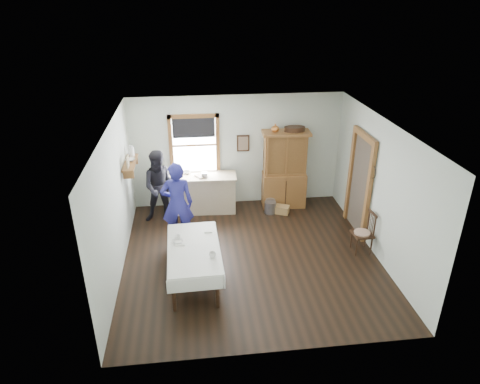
{
  "coord_description": "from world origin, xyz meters",
  "views": [
    {
      "loc": [
        -1.07,
        -7.1,
        4.84
      ],
      "look_at": [
        -0.18,
        0.3,
        1.31
      ],
      "focal_mm": 32.0,
      "sensor_mm": 36.0,
      "label": 1
    }
  ],
  "objects_px": {
    "spindle_chair": "(363,232)",
    "wicker_basket": "(282,210)",
    "figure_dark": "(161,189)",
    "woman_blue": "(177,207)",
    "china_hutch": "(285,170)",
    "pail": "(270,207)",
    "dining_table": "(195,264)",
    "work_counter": "(203,193)"
  },
  "relations": [
    {
      "from": "spindle_chair",
      "to": "wicker_basket",
      "type": "distance_m",
      "value": 2.22
    },
    {
      "from": "figure_dark",
      "to": "woman_blue",
      "type": "bearing_deg",
      "value": -71.7
    },
    {
      "from": "china_hutch",
      "to": "woman_blue",
      "type": "distance_m",
      "value": 2.91
    },
    {
      "from": "pail",
      "to": "woman_blue",
      "type": "distance_m",
      "value": 2.49
    },
    {
      "from": "figure_dark",
      "to": "dining_table",
      "type": "bearing_deg",
      "value": -76.47
    },
    {
      "from": "woman_blue",
      "to": "figure_dark",
      "type": "distance_m",
      "value": 1.09
    },
    {
      "from": "pail",
      "to": "wicker_basket",
      "type": "distance_m",
      "value": 0.29
    },
    {
      "from": "pail",
      "to": "figure_dark",
      "type": "bearing_deg",
      "value": -179.23
    },
    {
      "from": "wicker_basket",
      "to": "figure_dark",
      "type": "bearing_deg",
      "value": 179.5
    },
    {
      "from": "dining_table",
      "to": "wicker_basket",
      "type": "relative_size",
      "value": 5.54
    },
    {
      "from": "spindle_chair",
      "to": "pail",
      "type": "xyz_separation_m",
      "value": [
        -1.53,
        1.86,
        -0.3
      ]
    },
    {
      "from": "pail",
      "to": "wicker_basket",
      "type": "height_order",
      "value": "pail"
    },
    {
      "from": "china_hutch",
      "to": "dining_table",
      "type": "xyz_separation_m",
      "value": [
        -2.24,
        -2.8,
        -0.59
      ]
    },
    {
      "from": "work_counter",
      "to": "figure_dark",
      "type": "height_order",
      "value": "figure_dark"
    },
    {
      "from": "china_hutch",
      "to": "figure_dark",
      "type": "relative_size",
      "value": 1.21
    },
    {
      "from": "dining_table",
      "to": "woman_blue",
      "type": "relative_size",
      "value": 1.08
    },
    {
      "from": "china_hutch",
      "to": "spindle_chair",
      "type": "bearing_deg",
      "value": -60.16
    },
    {
      "from": "work_counter",
      "to": "spindle_chair",
      "type": "xyz_separation_m",
      "value": [
        3.11,
        -2.18,
        -0.01
      ]
    },
    {
      "from": "pail",
      "to": "figure_dark",
      "type": "distance_m",
      "value": 2.6
    },
    {
      "from": "spindle_chair",
      "to": "figure_dark",
      "type": "relative_size",
      "value": 0.57
    },
    {
      "from": "work_counter",
      "to": "wicker_basket",
      "type": "distance_m",
      "value": 1.93
    },
    {
      "from": "spindle_chair",
      "to": "woman_blue",
      "type": "xyz_separation_m",
      "value": [
        -3.67,
        0.8,
        0.39
      ]
    },
    {
      "from": "work_counter",
      "to": "spindle_chair",
      "type": "relative_size",
      "value": 1.79
    },
    {
      "from": "china_hutch",
      "to": "spindle_chair",
      "type": "xyz_separation_m",
      "value": [
        1.14,
        -2.22,
        -0.5
      ]
    },
    {
      "from": "dining_table",
      "to": "spindle_chair",
      "type": "distance_m",
      "value": 3.42
    },
    {
      "from": "china_hutch",
      "to": "spindle_chair",
      "type": "distance_m",
      "value": 2.55
    },
    {
      "from": "dining_table",
      "to": "work_counter",
      "type": "bearing_deg",
      "value": 84.5
    },
    {
      "from": "spindle_chair",
      "to": "wicker_basket",
      "type": "relative_size",
      "value": 2.75
    },
    {
      "from": "dining_table",
      "to": "figure_dark",
      "type": "relative_size",
      "value": 1.15
    },
    {
      "from": "work_counter",
      "to": "dining_table",
      "type": "bearing_deg",
      "value": -92.37
    },
    {
      "from": "work_counter",
      "to": "pail",
      "type": "relative_size",
      "value": 5.44
    },
    {
      "from": "dining_table",
      "to": "figure_dark",
      "type": "distance_m",
      "value": 2.53
    },
    {
      "from": "spindle_chair",
      "to": "figure_dark",
      "type": "bearing_deg",
      "value": 151.15
    },
    {
      "from": "china_hutch",
      "to": "wicker_basket",
      "type": "xyz_separation_m",
      "value": [
        -0.11,
        -0.42,
        -0.85
      ]
    },
    {
      "from": "dining_table",
      "to": "china_hutch",
      "type": "bearing_deg",
      "value": 51.34
    },
    {
      "from": "china_hutch",
      "to": "dining_table",
      "type": "height_order",
      "value": "china_hutch"
    },
    {
      "from": "woman_blue",
      "to": "figure_dark",
      "type": "height_order",
      "value": "woman_blue"
    },
    {
      "from": "figure_dark",
      "to": "pail",
      "type": "bearing_deg",
      "value": -1.43
    },
    {
      "from": "china_hutch",
      "to": "figure_dark",
      "type": "bearing_deg",
      "value": -169.52
    },
    {
      "from": "pail",
      "to": "woman_blue",
      "type": "bearing_deg",
      "value": -153.72
    },
    {
      "from": "wicker_basket",
      "to": "work_counter",
      "type": "bearing_deg",
      "value": 168.61
    },
    {
      "from": "pail",
      "to": "figure_dark",
      "type": "xyz_separation_m",
      "value": [
        -2.53,
        -0.03,
        0.63
      ]
    }
  ]
}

